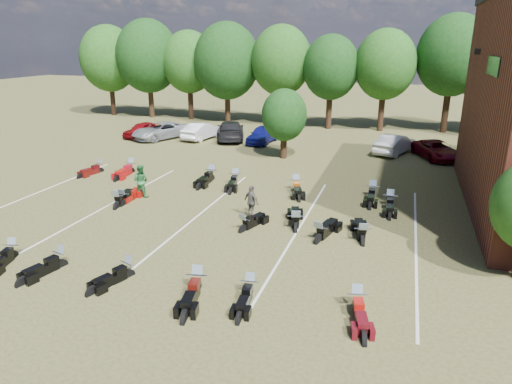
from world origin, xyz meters
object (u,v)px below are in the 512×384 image
at_px(person_grey, 252,202).
at_px(motorcycle_7, 123,205).
at_px(person_green, 141,181).
at_px(car_0, 142,130).
at_px(motorcycle_14, 100,172).
at_px(car_4, 263,134).
at_px(motorcycle_3, 128,277).

distance_m(person_grey, motorcycle_7, 6.90).
bearing_deg(person_green, car_0, -61.17).
distance_m(car_0, motorcycle_14, 11.35).
bearing_deg(car_4, person_green, -94.37).
distance_m(person_green, motorcycle_3, 9.06).
height_order(person_grey, motorcycle_3, person_grey).
bearing_deg(motorcycle_14, motorcycle_7, -32.48).
distance_m(motorcycle_3, motorcycle_14, 14.80).
xyz_separation_m(car_0, motorcycle_7, (8.43, -15.71, -0.65)).
bearing_deg(person_grey, car_4, -43.65).
xyz_separation_m(person_grey, motorcycle_3, (-2.37, -6.86, -0.81)).
height_order(motorcycle_3, motorcycle_7, motorcycle_7).
bearing_deg(motorcycle_14, person_green, -21.49).
xyz_separation_m(car_0, motorcycle_14, (3.43, -10.80, -0.65)).
bearing_deg(motorcycle_7, motorcycle_14, -47.48).
xyz_separation_m(motorcycle_3, motorcycle_7, (-4.47, 6.47, 0.00)).
xyz_separation_m(car_4, motorcycle_7, (-2.33, -16.65, -0.71)).
bearing_deg(person_green, motorcycle_14, -35.88).
relative_size(person_green, motorcycle_3, 0.89).
bearing_deg(car_0, motorcycle_3, -48.01).
bearing_deg(motorcycle_3, motorcycle_7, 143.43).
bearing_deg(motorcycle_7, person_grey, -179.77).
relative_size(car_0, car_4, 0.91).
distance_m(car_4, motorcycle_3, 23.23).
bearing_deg(motorcycle_7, car_4, -100.96).
distance_m(car_4, motorcycle_14, 13.86).
xyz_separation_m(person_grey, motorcycle_7, (-6.84, -0.39, -0.81)).
bearing_deg(person_grey, motorcycle_7, 34.06).
height_order(person_grey, motorcycle_7, person_grey).
xyz_separation_m(car_4, motorcycle_3, (2.14, -23.12, -0.71)).
relative_size(motorcycle_3, motorcycle_14, 0.96).
bearing_deg(person_grey, person_green, 21.57).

